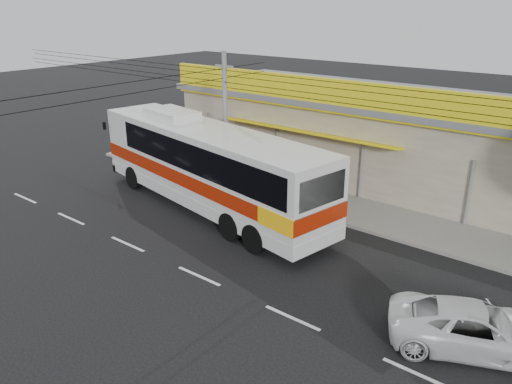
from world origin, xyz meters
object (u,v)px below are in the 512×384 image
Objects in this scene: motorbike_dark at (136,152)px; white_car at (476,328)px; coach_bus at (211,164)px; motorbike_red at (221,163)px; utility_pole at (224,78)px.

white_car reaches higher than motorbike_dark.
white_car is at bearing -2.00° from coach_bus.
white_car reaches higher than motorbike_red.
coach_bus is 0.41× the size of utility_pole.
utility_pole reaches higher than white_car.
motorbike_dark is (-5.30, -1.72, 0.06)m from motorbike_red.
motorbike_dark is 0.37× the size of white_car.
utility_pole is (2.42, -2.22, 5.15)m from motorbike_red.
utility_pole is at bearing 124.23° from coach_bus.
motorbike_dark is at bearing 173.86° from coach_bus.
motorbike_red is at bearing -61.42° from motorbike_dark.
utility_pole reaches higher than coach_bus.
utility_pole is at bearing -157.98° from motorbike_red.
motorbike_dark is 21.73m from white_car.
motorbike_red is 17.25m from white_car.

